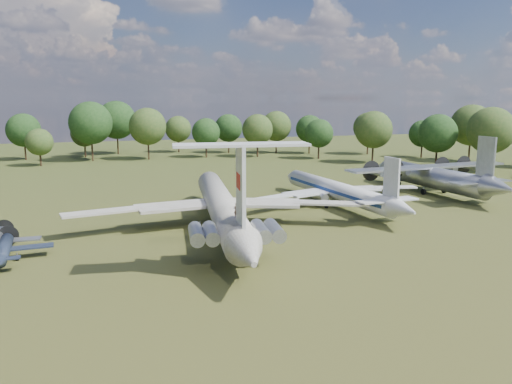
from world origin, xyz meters
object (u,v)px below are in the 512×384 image
object	(u,v)px
il62_airliner	(222,211)
person_on_il62	(236,210)
tu104_jet	(336,194)
an12_transport	(431,180)
small_prop_west	(4,252)

from	to	relation	value
il62_airliner	person_on_il62	distance (m)	15.00
person_on_il62	tu104_jet	bearing A→B (deg)	-128.50
il62_airliner	an12_transport	world-z (taller)	il62_airliner
small_prop_west	person_on_il62	bearing A→B (deg)	-24.91
an12_transport	small_prop_west	bearing A→B (deg)	-167.99
an12_transport	small_prop_west	xyz separation A→B (m)	(-69.27, -20.33, -1.48)
an12_transport	small_prop_west	size ratio (longest dim) A/B	2.76
small_prop_west	person_on_il62	xyz separation A→B (m)	(23.85, -8.88, 5.01)
an12_transport	person_on_il62	xyz separation A→B (m)	(-45.42, -29.22, 3.53)
an12_transport	person_on_il62	size ratio (longest dim) A/B	23.71
an12_transport	person_on_il62	distance (m)	54.12
il62_airliner	person_on_il62	bearing A→B (deg)	-90.00
il62_airliner	person_on_il62	world-z (taller)	person_on_il62
tu104_jet	an12_transport	distance (m)	22.53
il62_airliner	an12_transport	distance (m)	46.03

